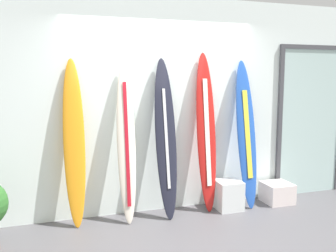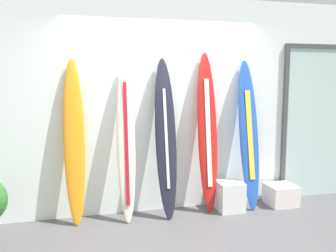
{
  "view_description": "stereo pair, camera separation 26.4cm",
  "coord_description": "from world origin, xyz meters",
  "px_view_note": "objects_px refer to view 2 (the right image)",
  "views": [
    {
      "loc": [
        -1.43,
        -3.37,
        1.78
      ],
      "look_at": [
        0.0,
        0.95,
        1.17
      ],
      "focal_mm": 39.35,
      "sensor_mm": 36.0,
      "label": 1
    },
    {
      "loc": [
        -1.18,
        -3.45,
        1.78
      ],
      "look_at": [
        0.0,
        0.95,
        1.17
      ],
      "focal_mm": 39.35,
      "sensor_mm": 36.0,
      "label": 2
    }
  ],
  "objects_px": {
    "surfboard_sunset": "(74,143)",
    "surfboard_cobalt": "(249,135)",
    "display_block_center": "(230,196)",
    "surfboard_ivory": "(126,143)",
    "surfboard_crimson": "(207,134)",
    "surfboard_charcoal": "(166,140)",
    "display_block_left": "(281,195)",
    "glass_door": "(317,119)"
  },
  "relations": [
    {
      "from": "surfboard_ivory",
      "to": "surfboard_charcoal",
      "type": "bearing_deg",
      "value": -2.44
    },
    {
      "from": "surfboard_cobalt",
      "to": "surfboard_charcoal",
      "type": "bearing_deg",
      "value": -178.98
    },
    {
      "from": "surfboard_crimson",
      "to": "surfboard_cobalt",
      "type": "relative_size",
      "value": 1.05
    },
    {
      "from": "surfboard_cobalt",
      "to": "display_block_left",
      "type": "bearing_deg",
      "value": -5.23
    },
    {
      "from": "surfboard_sunset",
      "to": "surfboard_ivory",
      "type": "distance_m",
      "value": 0.62
    },
    {
      "from": "surfboard_ivory",
      "to": "surfboard_crimson",
      "type": "relative_size",
      "value": 0.92
    },
    {
      "from": "surfboard_sunset",
      "to": "display_block_left",
      "type": "height_order",
      "value": "surfboard_sunset"
    },
    {
      "from": "surfboard_sunset",
      "to": "display_block_center",
      "type": "bearing_deg",
      "value": -3.32
    },
    {
      "from": "display_block_center",
      "to": "glass_door",
      "type": "xyz_separation_m",
      "value": [
        1.5,
        0.27,
        0.96
      ]
    },
    {
      "from": "surfboard_crimson",
      "to": "display_block_center",
      "type": "height_order",
      "value": "surfboard_crimson"
    },
    {
      "from": "display_block_left",
      "to": "glass_door",
      "type": "distance_m",
      "value": 1.26
    },
    {
      "from": "display_block_left",
      "to": "surfboard_charcoal",
      "type": "bearing_deg",
      "value": 179.14
    },
    {
      "from": "surfboard_sunset",
      "to": "surfboard_cobalt",
      "type": "distance_m",
      "value": 2.28
    },
    {
      "from": "surfboard_ivory",
      "to": "surfboard_cobalt",
      "type": "bearing_deg",
      "value": -0.02
    },
    {
      "from": "surfboard_ivory",
      "to": "display_block_center",
      "type": "relative_size",
      "value": 4.93
    },
    {
      "from": "surfboard_sunset",
      "to": "glass_door",
      "type": "xyz_separation_m",
      "value": [
        3.48,
        0.15,
        0.17
      ]
    },
    {
      "from": "display_block_left",
      "to": "display_block_center",
      "type": "relative_size",
      "value": 1.0
    },
    {
      "from": "surfboard_charcoal",
      "to": "display_block_center",
      "type": "bearing_deg",
      "value": -3.29
    },
    {
      "from": "glass_door",
      "to": "surfboard_charcoal",
      "type": "bearing_deg",
      "value": -174.74
    },
    {
      "from": "surfboard_sunset",
      "to": "glass_door",
      "type": "distance_m",
      "value": 3.49
    },
    {
      "from": "surfboard_ivory",
      "to": "surfboard_crimson",
      "type": "height_order",
      "value": "surfboard_crimson"
    },
    {
      "from": "surfboard_crimson",
      "to": "surfboard_charcoal",
      "type": "bearing_deg",
      "value": -174.45
    },
    {
      "from": "surfboard_charcoal",
      "to": "surfboard_cobalt",
      "type": "height_order",
      "value": "surfboard_charcoal"
    },
    {
      "from": "surfboard_charcoal",
      "to": "surfboard_crimson",
      "type": "relative_size",
      "value": 0.96
    },
    {
      "from": "surfboard_cobalt",
      "to": "glass_door",
      "type": "height_order",
      "value": "glass_door"
    },
    {
      "from": "surfboard_sunset",
      "to": "surfboard_crimson",
      "type": "xyz_separation_m",
      "value": [
        1.7,
        -0.01,
        0.05
      ]
    },
    {
      "from": "display_block_center",
      "to": "surfboard_crimson",
      "type": "bearing_deg",
      "value": 159.87
    },
    {
      "from": "surfboard_sunset",
      "to": "surfboard_cobalt",
      "type": "height_order",
      "value": "surfboard_cobalt"
    },
    {
      "from": "display_block_center",
      "to": "surfboard_sunset",
      "type": "bearing_deg",
      "value": 176.68
    },
    {
      "from": "surfboard_crimson",
      "to": "display_block_center",
      "type": "xyz_separation_m",
      "value": [
        0.29,
        -0.11,
        -0.84
      ]
    },
    {
      "from": "surfboard_ivory",
      "to": "display_block_center",
      "type": "xyz_separation_m",
      "value": [
        1.37,
        -0.07,
        -0.77
      ]
    },
    {
      "from": "surfboard_cobalt",
      "to": "surfboard_crimson",
      "type": "bearing_deg",
      "value": 176.49
    },
    {
      "from": "surfboard_ivory",
      "to": "display_block_left",
      "type": "height_order",
      "value": "surfboard_ivory"
    },
    {
      "from": "surfboard_charcoal",
      "to": "glass_door",
      "type": "distance_m",
      "value": 2.38
    },
    {
      "from": "surfboard_charcoal",
      "to": "glass_door",
      "type": "relative_size",
      "value": 0.9
    },
    {
      "from": "surfboard_sunset",
      "to": "display_block_center",
      "type": "xyz_separation_m",
      "value": [
        1.99,
        -0.12,
        -0.79
      ]
    },
    {
      "from": "surfboard_cobalt",
      "to": "display_block_left",
      "type": "distance_m",
      "value": 1.0
    },
    {
      "from": "surfboard_charcoal",
      "to": "surfboard_crimson",
      "type": "distance_m",
      "value": 0.58
    },
    {
      "from": "surfboard_crimson",
      "to": "glass_door",
      "type": "distance_m",
      "value": 1.8
    },
    {
      "from": "surfboard_ivory",
      "to": "display_block_left",
      "type": "xyz_separation_m",
      "value": [
        2.16,
        -0.05,
        -0.82
      ]
    },
    {
      "from": "surfboard_sunset",
      "to": "glass_door",
      "type": "bearing_deg",
      "value": 2.51
    },
    {
      "from": "surfboard_ivory",
      "to": "surfboard_crimson",
      "type": "xyz_separation_m",
      "value": [
        1.08,
        0.03,
        0.07
      ]
    }
  ]
}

